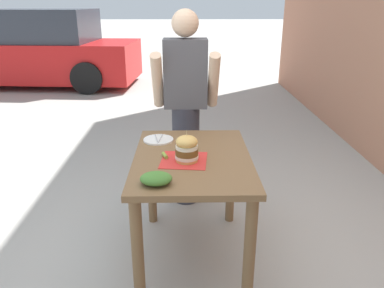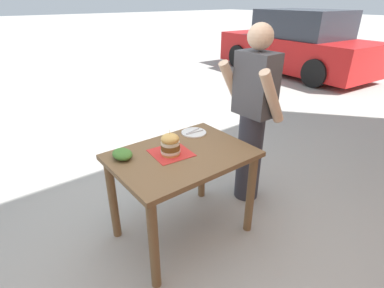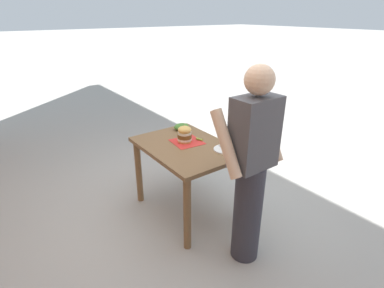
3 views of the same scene
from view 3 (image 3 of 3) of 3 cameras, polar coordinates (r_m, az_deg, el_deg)
ground_plane at (r=3.40m, az=-1.01°, el=-12.40°), size 80.00×80.00×0.00m
patio_table at (r=3.07m, az=-1.10°, el=-2.65°), size 0.77×1.07×0.78m
serving_paper at (r=3.08m, az=-0.96°, el=0.42°), size 0.32×0.32×0.00m
sandwich at (r=3.05m, az=-1.42°, el=1.91°), size 0.15×0.15×0.20m
pickle_spear at (r=3.11m, az=1.42°, el=0.91°), size 0.05×0.08×0.02m
side_plate_with_forks at (r=2.92m, az=6.27°, el=-1.00°), size 0.22×0.22×0.02m
side_salad at (r=3.41m, az=-2.05°, el=3.32°), size 0.18×0.14×0.07m
diner_across_table at (r=2.42m, az=11.20°, el=-4.43°), size 0.55×0.35×1.69m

